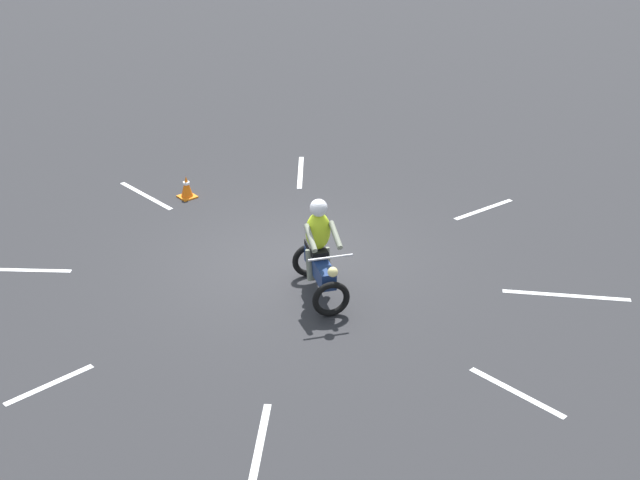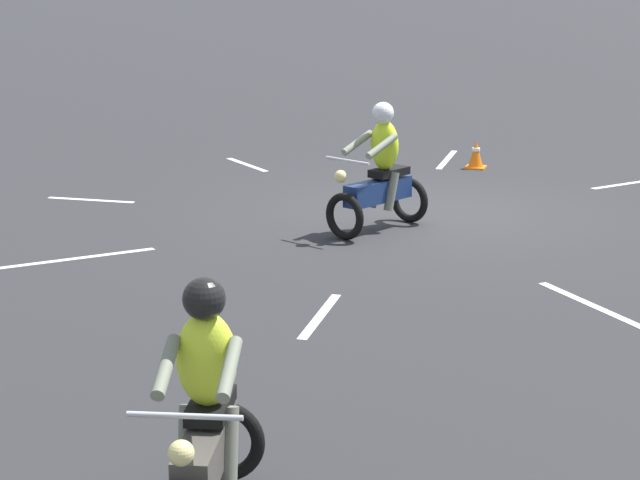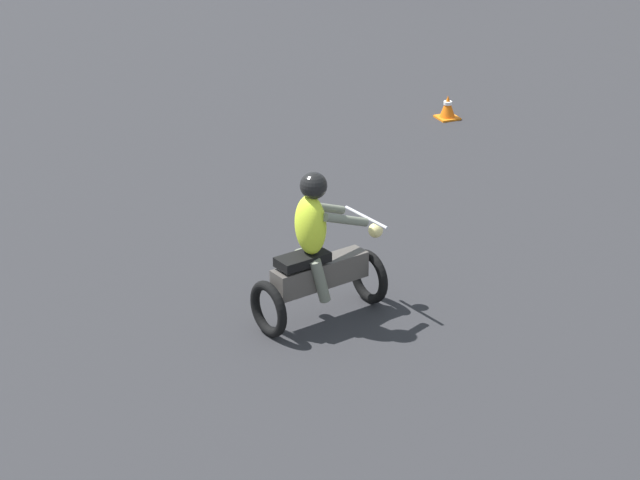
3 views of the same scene
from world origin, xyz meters
name	(u,v)px [view 2 (image 2 of 3)]	position (x,y,z in m)	size (l,w,h in m)	color
ground_plane	(419,213)	(0.00, 0.00, 0.00)	(120.00, 120.00, 0.00)	#28282B
motorcycle_rider_foreground	(380,175)	(0.25, 1.12, 0.73)	(1.13, 1.53, 1.66)	black
motorcycle_rider_background	(206,418)	(-0.82, 9.31, 0.73)	(0.92, 1.56, 1.66)	black
traffic_cone_near_left	(476,155)	(-0.10, -3.47, 0.22)	(0.32, 0.32, 0.46)	orange
lane_stripe_e	(91,200)	(4.68, 0.65, 0.00)	(0.10, 1.32, 0.01)	silver
lane_stripe_ne	(74,259)	(3.30, 3.62, 0.00)	(0.10, 1.99, 0.01)	silver
lane_stripe_n	(320,316)	(-0.15, 4.84, 0.00)	(0.10, 1.52, 0.01)	silver
lane_stripe_nw	(598,308)	(-2.79, 3.70, 0.00)	(0.10, 2.02, 0.01)	silver
lane_stripe_sw	(634,183)	(-2.64, -3.04, 0.00)	(0.10, 1.71, 0.01)	silver
lane_stripe_s	(447,160)	(0.50, -4.06, 0.00)	(0.10, 1.76, 0.01)	silver
lane_stripe_se	(247,165)	(3.54, -2.59, 0.00)	(0.10, 1.36, 0.01)	silver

